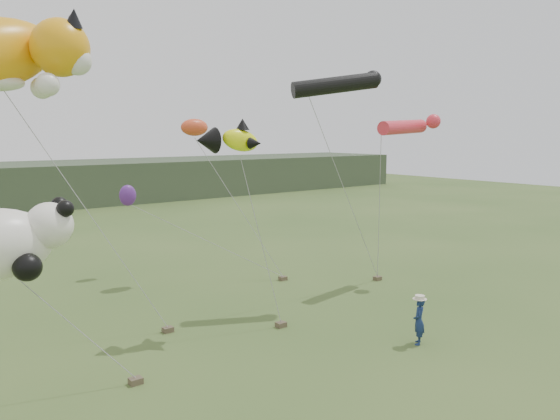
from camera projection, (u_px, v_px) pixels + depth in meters
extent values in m
plane|color=#385123|center=(375.00, 355.00, 17.00)|extent=(120.00, 120.00, 0.00)
cube|color=#2D3D28|center=(22.00, 185.00, 51.91)|extent=(90.00, 12.00, 4.00)
imported|color=navy|center=(419.00, 321.00, 17.84)|extent=(0.68, 0.65, 1.56)
cube|color=brown|center=(168.00, 330.00, 18.99)|extent=(0.35, 0.28, 0.18)
cube|color=brown|center=(281.00, 325.00, 19.50)|extent=(0.35, 0.28, 0.18)
cube|color=brown|center=(377.00, 278.00, 25.73)|extent=(0.35, 0.28, 0.18)
cube|color=brown|center=(136.00, 381.00, 15.06)|extent=(0.35, 0.28, 0.18)
cube|color=brown|center=(283.00, 278.00, 25.72)|extent=(0.35, 0.28, 0.18)
sphere|color=orange|center=(60.00, 48.00, 17.26)|extent=(1.83, 1.83, 1.83)
cone|color=black|center=(74.00, 18.00, 16.93)|extent=(0.57, 0.69, 0.69)
cone|color=black|center=(70.00, 24.00, 17.84)|extent=(0.57, 0.66, 0.65)
sphere|color=silver|center=(77.00, 61.00, 17.32)|extent=(0.92, 0.92, 0.92)
sphere|color=silver|center=(48.00, 85.00, 16.58)|extent=(0.71, 0.71, 0.71)
sphere|color=silver|center=(42.00, 88.00, 17.82)|extent=(0.71, 0.71, 0.71)
ellipsoid|color=#F0FF0E|center=(240.00, 140.00, 18.60)|extent=(1.52, 0.65, 0.99)
cone|color=black|center=(206.00, 140.00, 18.11)|extent=(0.72, 0.91, 0.88)
cone|color=black|center=(243.00, 124.00, 18.58)|extent=(0.49, 0.49, 0.39)
cone|color=black|center=(256.00, 143.00, 18.40)|extent=(0.52, 0.55, 0.39)
cone|color=black|center=(240.00, 143.00, 19.17)|extent=(0.52, 0.55, 0.39)
cylinder|color=black|center=(335.00, 85.00, 21.33)|extent=(3.44, 2.04, 1.10)
sphere|color=black|center=(373.00, 79.00, 21.80)|extent=(0.69, 0.69, 0.69)
cylinder|color=#E52E3E|center=(403.00, 127.00, 24.43)|extent=(3.35, 1.14, 0.74)
sphere|color=#E52E3E|center=(433.00, 121.00, 24.88)|extent=(0.66, 0.66, 0.66)
sphere|color=white|center=(49.00, 225.00, 13.96)|extent=(1.20, 1.20, 1.20)
sphere|color=black|center=(65.00, 209.00, 13.77)|extent=(0.44, 0.44, 0.44)
sphere|color=black|center=(59.00, 205.00, 14.49)|extent=(0.44, 0.44, 0.44)
sphere|color=black|center=(27.00, 267.00, 13.27)|extent=(0.70, 0.70, 0.70)
ellipsoid|color=#D94824|center=(194.00, 127.00, 25.09)|extent=(1.35, 0.79, 0.79)
ellipsoid|color=#54227E|center=(128.00, 195.00, 26.22)|extent=(0.83, 0.56, 1.02)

